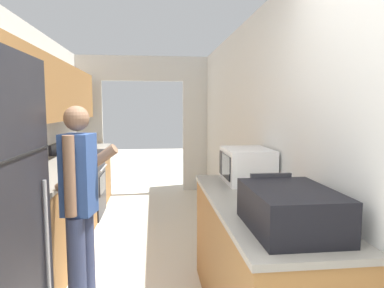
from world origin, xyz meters
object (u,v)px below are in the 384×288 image
(range_oven, at_px, (80,184))
(microwave, at_px, (247,165))
(book_stack, at_px, (260,193))
(knife, at_px, (86,147))
(suitcase, at_px, (290,209))
(person, at_px, (80,207))

(range_oven, distance_m, microwave, 2.93)
(book_stack, xyz_separation_m, knife, (-1.82, 3.41, -0.04))
(suitcase, height_order, book_stack, suitcase)
(suitcase, xyz_separation_m, book_stack, (0.03, 0.58, -0.06))
(person, xyz_separation_m, microwave, (1.34, 0.30, 0.23))
(range_oven, bearing_deg, book_stack, -56.88)
(person, distance_m, book_stack, 1.31)
(book_stack, bearing_deg, knife, 118.11)
(range_oven, bearing_deg, microwave, -49.64)
(book_stack, distance_m, knife, 3.87)
(person, xyz_separation_m, knife, (-0.55, 3.15, 0.09))
(range_oven, xyz_separation_m, knife, (-0.03, 0.67, 0.47))
(person, height_order, suitcase, person)
(range_oven, relative_size, book_stack, 3.25)
(knife, bearing_deg, range_oven, -54.75)
(range_oven, xyz_separation_m, person, (0.52, -2.48, 0.37))
(knife, bearing_deg, suitcase, -33.25)
(person, height_order, knife, person)
(person, xyz_separation_m, book_stack, (1.27, -0.27, 0.14))
(range_oven, height_order, person, person)
(book_stack, bearing_deg, range_oven, 123.12)
(knife, bearing_deg, person, -47.55)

